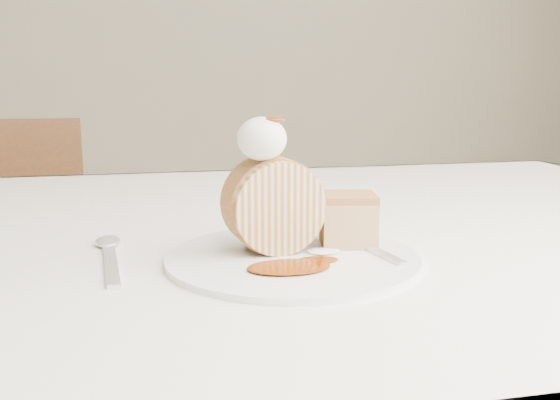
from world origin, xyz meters
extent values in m
cube|color=silver|center=(0.00, 0.20, 0.73)|extent=(1.40, 0.90, 0.04)
cube|color=silver|center=(0.00, 0.65, 0.61)|extent=(1.40, 0.01, 0.28)
cylinder|color=brown|center=(0.62, 0.57, 0.35)|extent=(0.06, 0.06, 0.71)
cube|color=brown|center=(-0.47, 1.11, 0.40)|extent=(0.42, 0.42, 0.04)
cylinder|color=brown|center=(-0.31, 1.29, 0.19)|extent=(0.03, 0.03, 0.38)
cylinder|color=brown|center=(-0.29, 0.95, 0.19)|extent=(0.03, 0.03, 0.38)
cylinder|color=white|center=(0.01, 0.04, 0.75)|extent=(0.28, 0.28, 0.01)
cylinder|color=beige|center=(0.00, 0.06, 0.80)|extent=(0.10, 0.06, 0.09)
cube|color=#BF8348|center=(0.08, 0.06, 0.78)|extent=(0.06, 0.06, 0.04)
ellipsoid|color=white|center=(-0.01, 0.05, 0.87)|extent=(0.05, 0.05, 0.04)
ellipsoid|color=#6F2804|center=(0.00, 0.05, 0.89)|extent=(0.02, 0.02, 0.01)
cube|color=silver|center=(0.09, 0.03, 0.76)|extent=(0.05, 0.14, 0.00)
cube|color=silver|center=(-0.16, 0.05, 0.75)|extent=(0.04, 0.16, 0.00)
camera|label=1|loc=(-0.12, -0.52, 0.92)|focal=40.00mm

